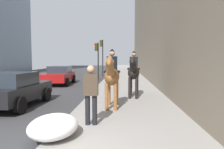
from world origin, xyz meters
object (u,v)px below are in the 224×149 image
at_px(pedestrian_greeting, 91,91).
at_px(traffic_light_near_curb, 97,55).
at_px(mounted_horse_far, 134,72).
at_px(traffic_light_far_curb, 102,52).
at_px(mounted_horse_near, 112,76).
at_px(car_mid_lane, 60,75).
at_px(car_near_lane, 12,89).

height_order(pedestrian_greeting, traffic_light_near_curb, traffic_light_near_curb).
relative_size(mounted_horse_far, pedestrian_greeting, 1.34).
xyz_separation_m(pedestrian_greeting, traffic_light_far_curb, (17.68, 1.49, 1.64)).
distance_m(mounted_horse_near, car_mid_lane, 9.53).
bearing_deg(mounted_horse_far, pedestrian_greeting, -12.01).
xyz_separation_m(mounted_horse_far, traffic_light_near_curb, (9.26, 2.92, 0.97)).
bearing_deg(mounted_horse_far, traffic_light_near_curb, -156.76).
xyz_separation_m(car_mid_lane, traffic_light_near_curb, (3.23, -2.58, 1.61)).
bearing_deg(traffic_light_near_curb, mounted_horse_far, -162.47).
height_order(mounted_horse_far, pedestrian_greeting, mounted_horse_far).
height_order(car_mid_lane, traffic_light_near_curb, traffic_light_near_curb).
bearing_deg(car_near_lane, mounted_horse_far, -68.38).
bearing_deg(mounted_horse_near, mounted_horse_far, 159.70).
height_order(car_mid_lane, traffic_light_far_curb, traffic_light_far_curb).
bearing_deg(car_near_lane, pedestrian_greeting, -122.70).
xyz_separation_m(mounted_horse_near, traffic_light_near_curb, (11.56, 2.00, 0.98)).
bearing_deg(car_mid_lane, mounted_horse_far, 39.74).
relative_size(mounted_horse_near, car_near_lane, 0.58).
bearing_deg(traffic_light_far_curb, pedestrian_greeting, -175.17).
relative_size(pedestrian_greeting, traffic_light_near_curb, 0.49).
relative_size(car_near_lane, car_mid_lane, 0.92).
bearing_deg(pedestrian_greeting, traffic_light_near_curb, 4.29).
distance_m(mounted_horse_near, mounted_horse_far, 2.48).
bearing_deg(pedestrian_greeting, car_mid_lane, 19.40).
xyz_separation_m(mounted_horse_far, car_near_lane, (-1.79, 5.11, -0.63)).
height_order(car_near_lane, traffic_light_far_curb, traffic_light_far_curb).
xyz_separation_m(mounted_horse_near, car_mid_lane, (8.34, 4.57, -0.63)).
height_order(mounted_horse_near, traffic_light_near_curb, traffic_light_near_curb).
xyz_separation_m(car_near_lane, traffic_light_near_curb, (11.05, -2.19, 1.60)).
height_order(mounted_horse_near, mounted_horse_far, mounted_horse_far).
distance_m(mounted_horse_near, car_near_lane, 4.26).
distance_m(mounted_horse_far, pedestrian_greeting, 4.61).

